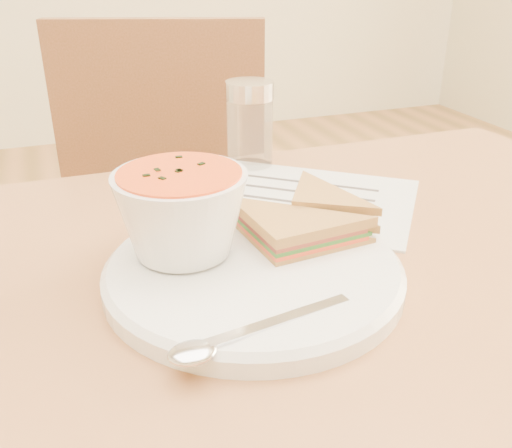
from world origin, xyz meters
name	(u,v)px	position (x,y,z in m)	size (l,w,h in m)	color
chair_far	(158,288)	(-0.08, 0.47, 0.46)	(0.41, 0.41, 0.93)	brown
plate	(254,273)	(-0.06, 0.00, 0.76)	(0.29, 0.29, 0.02)	white
soup_bowl	(182,217)	(-0.12, 0.04, 0.81)	(0.13, 0.13, 0.09)	white
sandwich_half_a	(276,257)	(-0.05, -0.02, 0.78)	(0.12, 0.12, 0.04)	#C08D43
sandwich_half_b	(291,214)	(-0.01, 0.04, 0.79)	(0.09, 0.09, 0.03)	#C08D43
spoon	(257,329)	(-0.10, -0.11, 0.77)	(0.19, 0.04, 0.01)	silver
paper_menu	(297,198)	(0.06, 0.16, 0.75)	(0.29, 0.21, 0.00)	white
condiment_shaker	(250,125)	(0.04, 0.31, 0.81)	(0.07, 0.07, 0.12)	silver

